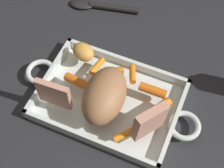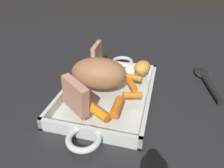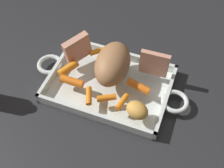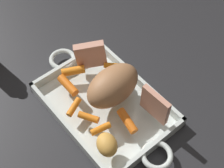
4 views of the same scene
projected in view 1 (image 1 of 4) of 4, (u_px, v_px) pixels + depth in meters
name	position (u px, v px, depth m)	size (l,w,h in m)	color
ground_plane	(109.00, 102.00, 0.84)	(2.29, 2.29, 0.00)	#232326
roasting_dish	(109.00, 100.00, 0.84)	(0.46, 0.24, 0.03)	silver
pork_roast	(104.00, 95.00, 0.77)	(0.15, 0.09, 0.08)	#9E6B44
roast_slice_thin	(150.00, 121.00, 0.74)	(0.02, 0.08, 0.08)	tan
roast_slice_outer	(54.00, 94.00, 0.77)	(0.01, 0.08, 0.08)	tan
baby_carrot_long	(113.00, 71.00, 0.84)	(0.02, 0.02, 0.05)	orange
baby_carrot_center_left	(97.00, 66.00, 0.85)	(0.02, 0.02, 0.05)	orange
baby_carrot_short	(159.00, 108.00, 0.79)	(0.02, 0.02, 0.06)	orange
baby_carrot_center_right	(76.00, 83.00, 0.82)	(0.02, 0.02, 0.07)	orange
baby_carrot_northwest	(153.00, 90.00, 0.81)	(0.02, 0.02, 0.07)	orange
baby_carrot_southwest	(132.00, 74.00, 0.84)	(0.02, 0.02, 0.05)	orange
baby_carrot_southeast	(123.00, 135.00, 0.75)	(0.02, 0.02, 0.05)	orange
potato_whole	(83.00, 52.00, 0.86)	(0.06, 0.05, 0.04)	gold
serving_spoon	(98.00, 6.00, 1.01)	(0.21, 0.07, 0.02)	black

